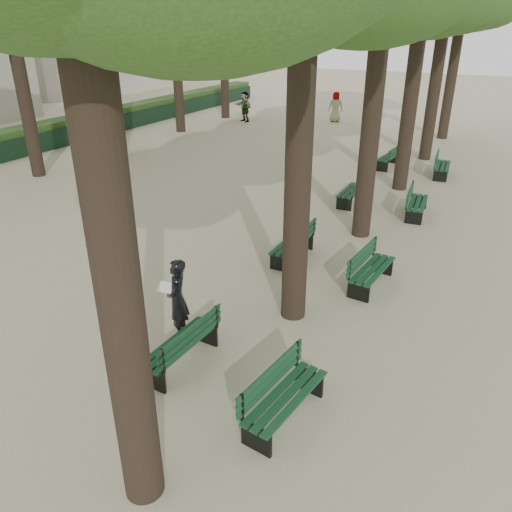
% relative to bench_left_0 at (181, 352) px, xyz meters
% --- Properties ---
extents(ground, '(120.00, 120.00, 0.00)m').
position_rel_bench_left_0_xyz_m(ground, '(-0.37, -0.47, -0.27)').
color(ground, tan).
rests_on(ground, ground).
extents(bench_left_0, '(0.66, 1.83, 0.92)m').
position_rel_bench_left_0_xyz_m(bench_left_0, '(0.00, 0.00, 0.00)').
color(bench_left_0, black).
rests_on(bench_left_0, ground).
extents(bench_left_1, '(0.60, 1.81, 0.92)m').
position_rel_bench_left_0_xyz_m(bench_left_1, '(0.00, 5.07, 0.00)').
color(bench_left_1, black).
rests_on(bench_left_1, ground).
extents(bench_left_2, '(0.60, 1.81, 0.92)m').
position_rel_bench_left_0_xyz_m(bench_left_2, '(0.00, 10.10, 0.00)').
color(bench_left_2, black).
rests_on(bench_left_2, ground).
extents(bench_left_3, '(0.74, 1.85, 0.92)m').
position_rel_bench_left_0_xyz_m(bench_left_3, '(-0.00, 15.32, 0.00)').
color(bench_left_3, black).
rests_on(bench_left_3, ground).
extents(bench_right_0, '(0.80, 1.86, 0.92)m').
position_rel_bench_left_0_xyz_m(bench_right_0, '(2.27, -0.40, 0.00)').
color(bench_right_0, black).
rests_on(bench_right_0, ground).
extents(bench_right_1, '(0.73, 1.84, 0.92)m').
position_rel_bench_left_0_xyz_m(bench_right_1, '(2.27, 4.55, 0.00)').
color(bench_right_1, black).
rests_on(bench_right_1, ground).
extents(bench_right_2, '(0.74, 1.85, 0.92)m').
position_rel_bench_left_0_xyz_m(bench_right_2, '(2.27, 9.86, 0.00)').
color(bench_right_2, black).
rests_on(bench_right_2, ground).
extents(bench_right_3, '(0.72, 1.84, 0.92)m').
position_rel_bench_left_0_xyz_m(bench_right_3, '(2.27, 14.94, 0.00)').
color(bench_right_3, black).
rests_on(bench_right_3, ground).
extents(man_with_map, '(0.71, 0.75, 1.69)m').
position_rel_bench_left_0_xyz_m(man_with_map, '(-0.56, 0.74, 0.57)').
color(man_with_map, black).
rests_on(man_with_map, ground).
extents(pedestrian_d, '(0.95, 0.67, 1.80)m').
position_rel_bench_left_0_xyz_m(pedestrian_d, '(-5.57, 24.38, 0.63)').
color(pedestrian_d, '#262628').
rests_on(pedestrian_d, ground).
extents(pedestrian_e, '(1.63, 1.13, 1.80)m').
position_rel_bench_left_0_xyz_m(pedestrian_e, '(-10.60, 21.91, 0.63)').
color(pedestrian_e, '#262628').
rests_on(pedestrian_e, ground).
extents(fence, '(0.08, 42.00, 0.90)m').
position_rel_bench_left_0_xyz_m(fence, '(-15.37, 10.53, 0.18)').
color(fence, black).
rests_on(fence, ground).
extents(hedge, '(1.20, 42.00, 1.20)m').
position_rel_bench_left_0_xyz_m(hedge, '(-16.07, 10.53, 0.33)').
color(hedge, '#244317').
rests_on(hedge, ground).
extents(building_far, '(12.00, 16.00, 7.00)m').
position_rel_bench_left_0_xyz_m(building_far, '(-33.37, 29.53, 3.23)').
color(building_far, '#B7B2A3').
rests_on(building_far, ground).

